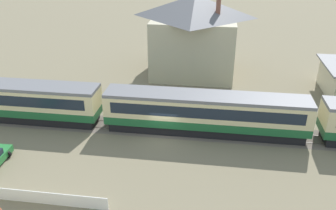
# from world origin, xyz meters

# --- Properties ---
(ground_plane) EXTENTS (600.00, 600.00, 0.00)m
(ground_plane) POSITION_xyz_m (0.00, 0.00, 0.00)
(ground_plane) COLOR #7A7056
(passenger_train) EXTENTS (79.94, 3.11, 3.94)m
(passenger_train) POSITION_xyz_m (-6.01, 1.54, 2.19)
(passenger_train) COLOR #1E6033
(passenger_train) RESTS_ON ground_plane
(railway_track) EXTENTS (139.28, 3.60, 0.04)m
(railway_track) POSITION_xyz_m (-0.65, 1.54, 0.01)
(railway_track) COLOR #665B51
(railway_track) RESTS_ON ground_plane
(station_house_grey_roof) EXTENTS (11.43, 10.68, 10.35)m
(station_house_grey_roof) POSITION_xyz_m (1.41, 17.59, 5.34)
(station_house_grey_roof) COLOR #BCB293
(station_house_grey_roof) RESTS_ON ground_plane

